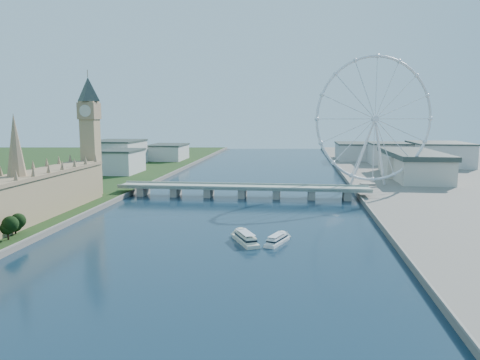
# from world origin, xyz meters

# --- Properties ---
(parliament_range) EXTENTS (24.00, 200.00, 70.00)m
(parliament_range) POSITION_xyz_m (-128.00, 170.00, 18.48)
(parliament_range) COLOR tan
(parliament_range) RESTS_ON ground
(big_ben) EXTENTS (20.02, 20.02, 110.00)m
(big_ben) POSITION_xyz_m (-128.00, 278.00, 66.57)
(big_ben) COLOR tan
(big_ben) RESTS_ON ground
(westminster_bridge) EXTENTS (220.00, 22.00, 9.50)m
(westminster_bridge) POSITION_xyz_m (0.00, 300.00, 6.63)
(westminster_bridge) COLOR gray
(westminster_bridge) RESTS_ON ground
(london_eye) EXTENTS (113.60, 39.12, 124.30)m
(london_eye) POSITION_xyz_m (119.98, 355.08, 67.52)
(london_eye) COLOR silver
(london_eye) RESTS_ON ground
(county_hall) EXTENTS (54.00, 144.00, 35.00)m
(county_hall) POSITION_xyz_m (175.00, 430.00, 0.00)
(county_hall) COLOR beige
(county_hall) RESTS_ON ground
(city_skyline) EXTENTS (505.00, 280.00, 32.00)m
(city_skyline) POSITION_xyz_m (39.22, 560.08, 16.96)
(city_skyline) COLOR beige
(city_skyline) RESTS_ON ground
(tour_boat_near) EXTENTS (19.94, 30.97, 6.75)m
(tour_boat_near) POSITION_xyz_m (18.66, 151.81, 0.00)
(tour_boat_near) COLOR beige
(tour_boat_near) RESTS_ON ground
(tour_boat_far) EXTENTS (15.54, 26.52, 5.69)m
(tour_boat_far) POSITION_xyz_m (36.43, 152.71, 0.00)
(tour_boat_far) COLOR silver
(tour_boat_far) RESTS_ON ground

